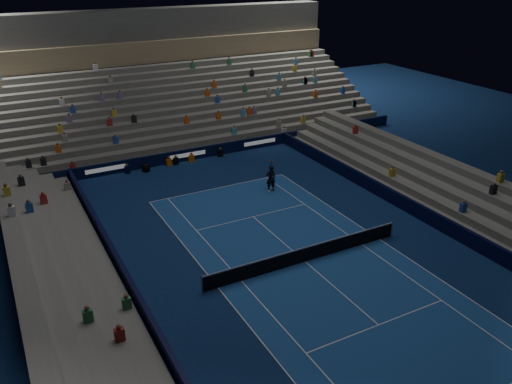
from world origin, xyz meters
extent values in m
plane|color=#0C214D|center=(0.00, 0.00, 0.00)|extent=(90.00, 90.00, 0.00)
cube|color=#1A4792|center=(0.00, 0.00, 0.01)|extent=(10.97, 23.77, 0.01)
cube|color=black|center=(0.00, 18.50, 0.50)|extent=(44.00, 0.25, 1.00)
cube|color=black|center=(9.70, 0.00, 0.50)|extent=(0.25, 37.00, 1.00)
cube|color=#080A32|center=(-9.70, 0.00, 0.50)|extent=(0.25, 37.00, 1.00)
cube|color=#61615C|center=(0.00, 19.50, 0.25)|extent=(44.00, 1.00, 0.50)
cube|color=#61615C|center=(0.00, 20.50, 0.50)|extent=(44.00, 1.00, 1.00)
cube|color=#61615C|center=(0.00, 21.50, 0.75)|extent=(44.00, 1.00, 1.50)
cube|color=#61615C|center=(0.00, 22.50, 1.00)|extent=(44.00, 1.00, 2.00)
cube|color=#61615C|center=(0.00, 23.50, 1.25)|extent=(44.00, 1.00, 2.50)
cube|color=#61615C|center=(0.00, 24.50, 1.50)|extent=(44.00, 1.00, 3.00)
cube|color=#61615C|center=(0.00, 25.50, 1.75)|extent=(44.00, 1.00, 3.50)
cube|color=#61615C|center=(0.00, 26.50, 2.00)|extent=(44.00, 1.00, 4.00)
cube|color=#61615C|center=(0.00, 27.50, 2.25)|extent=(44.00, 1.00, 4.50)
cube|color=#61615C|center=(0.00, 28.50, 2.50)|extent=(44.00, 1.00, 5.00)
cube|color=#61615C|center=(0.00, 29.50, 2.75)|extent=(44.00, 1.00, 5.50)
cube|color=#61615C|center=(0.00, 30.50, 3.00)|extent=(44.00, 1.00, 6.00)
cube|color=#907B59|center=(0.00, 31.60, 7.10)|extent=(44.00, 0.60, 2.20)
cube|color=#4C4C49|center=(0.00, 33.00, 9.70)|extent=(44.00, 2.40, 3.00)
cube|color=slate|center=(10.50, 0.00, 0.25)|extent=(1.00, 37.00, 0.50)
cube|color=slate|center=(11.50, 0.00, 0.50)|extent=(1.00, 37.00, 1.00)
cube|color=slate|center=(12.50, 0.00, 0.75)|extent=(1.00, 37.00, 1.50)
cube|color=slate|center=(13.50, 0.00, 1.00)|extent=(1.00, 37.00, 2.00)
cube|color=slate|center=(14.50, 0.00, 1.25)|extent=(1.00, 37.00, 2.50)
cube|color=slate|center=(-10.50, 0.00, 0.25)|extent=(1.00, 37.00, 0.50)
cube|color=slate|center=(-11.50, 0.00, 0.50)|extent=(1.00, 37.00, 1.00)
cube|color=slate|center=(-12.50, 0.00, 0.75)|extent=(1.00, 37.00, 1.50)
cube|color=slate|center=(-13.50, 0.00, 1.00)|extent=(1.00, 37.00, 2.00)
cube|color=slate|center=(-14.50, 0.00, 1.25)|extent=(1.00, 37.00, 2.50)
cylinder|color=#B2B2B7|center=(-6.40, 0.00, 0.55)|extent=(0.10, 0.10, 1.10)
cylinder|color=#B2B2B7|center=(6.40, 0.00, 0.55)|extent=(0.10, 0.10, 1.10)
cube|color=black|center=(0.00, 0.00, 0.45)|extent=(12.80, 0.03, 0.90)
cube|color=white|center=(0.00, 0.00, 0.94)|extent=(12.80, 0.04, 0.08)
imported|color=black|center=(3.13, 9.54, 1.02)|extent=(0.82, 0.61, 2.04)
cube|color=black|center=(-3.93, 17.68, 0.29)|extent=(0.61, 0.67, 0.59)
cylinder|color=black|center=(-3.93, 17.24, 0.47)|extent=(0.28, 0.38, 0.16)
camera|label=1|loc=(-14.54, -21.22, 16.02)|focal=36.52mm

